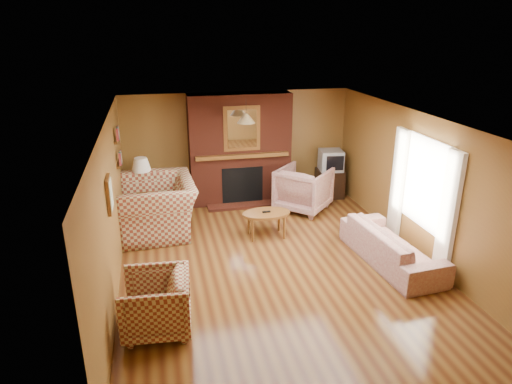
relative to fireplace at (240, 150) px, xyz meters
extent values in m
plane|color=#49230F|center=(0.00, -2.98, -1.18)|extent=(6.50, 6.50, 0.00)
plane|color=silver|center=(0.00, -2.98, 1.22)|extent=(6.50, 6.50, 0.00)
plane|color=brown|center=(0.00, 0.27, 0.02)|extent=(6.50, 0.00, 6.50)
plane|color=brown|center=(0.00, -6.23, 0.02)|extent=(6.50, 0.00, 6.50)
plane|color=brown|center=(-2.50, -2.98, 0.02)|extent=(0.00, 6.50, 6.50)
plane|color=brown|center=(2.50, -2.98, 0.02)|extent=(0.00, 6.50, 6.50)
cube|color=#582013|center=(0.00, 0.02, 0.02)|extent=(2.20, 0.50, 2.40)
cube|color=black|center=(0.00, -0.21, -0.73)|extent=(0.90, 0.06, 0.80)
cube|color=#582013|center=(0.00, -0.38, -1.15)|extent=(1.60, 0.35, 0.06)
cube|color=brown|center=(0.00, -0.25, -0.06)|extent=(2.00, 0.18, 0.08)
cube|color=brown|center=(0.00, -0.22, 0.52)|extent=(0.78, 0.05, 0.95)
cube|color=white|center=(0.00, -0.25, 0.52)|extent=(0.62, 0.02, 0.80)
cube|color=beige|center=(2.44, -3.93, -0.13)|extent=(0.08, 0.35, 2.00)
cube|color=beige|center=(2.44, -2.43, -0.13)|extent=(0.08, 0.35, 2.00)
cube|color=white|center=(2.48, -3.18, 0.12)|extent=(0.03, 1.10, 1.50)
cube|color=brown|center=(-2.47, -1.08, 0.17)|extent=(0.06, 0.55, 0.04)
cube|color=brown|center=(-2.47, -1.08, 0.62)|extent=(0.06, 0.55, 0.04)
cube|color=brown|center=(-2.47, -3.28, 0.37)|extent=(0.04, 0.40, 0.50)
cube|color=white|center=(-2.44, -3.28, 0.37)|extent=(0.01, 0.32, 0.42)
cylinder|color=black|center=(0.00, -0.68, 1.04)|extent=(0.01, 0.01, 0.35)
cone|color=#D38454|center=(0.00, -0.68, 0.82)|extent=(0.36, 0.36, 0.18)
imported|color=maroon|center=(-1.85, -1.25, -0.67)|extent=(1.46, 1.65, 1.03)
imported|color=maroon|center=(-1.95, -4.33, -0.79)|extent=(0.93, 0.91, 0.79)
imported|color=#B9A68F|center=(1.90, -3.35, -0.88)|extent=(0.99, 2.16, 0.61)
imported|color=#B9A68F|center=(1.21, -0.81, -0.72)|extent=(1.42, 1.42, 0.93)
ellipsoid|color=brown|center=(0.11, -1.92, -0.72)|extent=(0.89, 0.55, 0.05)
cube|color=black|center=(0.11, -1.92, -0.69)|extent=(0.15, 0.05, 0.02)
cylinder|color=brown|center=(0.41, -1.74, -0.97)|extent=(0.05, 0.05, 0.43)
cylinder|color=brown|center=(-0.19, -1.74, -0.97)|extent=(0.05, 0.05, 0.43)
cylinder|color=brown|center=(0.41, -2.10, -0.97)|extent=(0.05, 0.05, 0.43)
cylinder|color=brown|center=(-0.19, -2.10, -0.97)|extent=(0.05, 0.05, 0.43)
cube|color=brown|center=(-2.10, -0.53, -0.86)|extent=(0.52, 0.52, 0.65)
sphere|color=white|center=(-2.10, -0.53, -0.38)|extent=(0.30, 0.30, 0.30)
cylinder|color=black|center=(-2.10, -0.53, -0.20)|extent=(0.03, 0.03, 0.10)
cone|color=white|center=(-2.10, -0.53, -0.03)|extent=(0.38, 0.38, 0.27)
cube|color=black|center=(2.05, -0.18, -0.86)|extent=(0.63, 0.58, 0.64)
cube|color=#9A9CA1|center=(2.05, -0.18, -0.31)|extent=(0.56, 0.55, 0.46)
cube|color=black|center=(2.05, -0.44, -0.31)|extent=(0.38, 0.07, 0.33)
camera|label=1|loc=(-1.81, -9.47, 2.57)|focal=32.00mm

